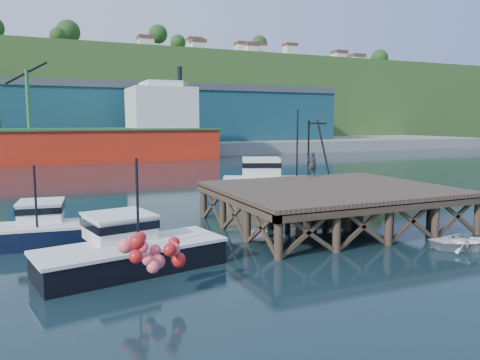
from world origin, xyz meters
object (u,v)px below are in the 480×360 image
boat_navy (40,228)px  trawler (289,183)px  boat_black (129,248)px  dinghy (464,242)px  dockworker (312,164)px

boat_navy → trawler: size_ratio=0.61×
boat_black → dinghy: size_ratio=2.47×
trawler → dinghy: size_ratio=3.40×
dinghy → boat_navy: bearing=79.8°
boat_black → dinghy: bearing=-23.8°
trawler → dockworker: size_ratio=6.48×
trawler → dockworker: (0.02, -2.99, 1.58)m
boat_black → trawler: size_ratio=0.73×
trawler → dinghy: bearing=-62.3°
boat_navy → dockworker: 16.59m
boat_navy → dockworker: boat_navy is taller
dockworker → dinghy: bearing=114.4°
dinghy → boat_black: bearing=93.3°
boat_navy → trawler: trawler is taller
boat_navy → boat_black: (3.12, -5.26, 0.04)m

